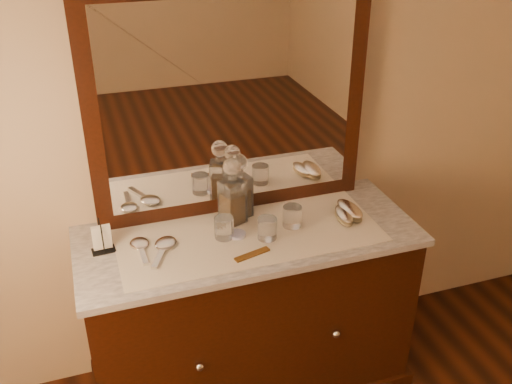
# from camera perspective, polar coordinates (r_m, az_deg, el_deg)

# --- Properties ---
(dresser_cabinet) EXTENTS (1.40, 0.55, 0.82)m
(dresser_cabinet) POSITION_cam_1_polar(r_m,az_deg,el_deg) (2.71, -0.69, -11.97)
(dresser_cabinet) COLOR black
(dresser_cabinet) RESTS_ON floor
(dresser_plinth) EXTENTS (1.46, 0.59, 0.08)m
(dresser_plinth) POSITION_cam_1_polar(r_m,az_deg,el_deg) (2.96, -0.64, -17.43)
(dresser_plinth) COLOR black
(dresser_plinth) RESTS_ON floor
(knob_left) EXTENTS (0.04, 0.04, 0.04)m
(knob_left) POSITION_cam_1_polar(r_m,az_deg,el_deg) (2.42, -5.60, -16.79)
(knob_left) COLOR silver
(knob_left) RESTS_ON dresser_cabinet
(knob_right) EXTENTS (0.04, 0.04, 0.04)m
(knob_right) POSITION_cam_1_polar(r_m,az_deg,el_deg) (2.57, 7.90, -13.70)
(knob_right) COLOR silver
(knob_right) RESTS_ON dresser_cabinet
(marble_top) EXTENTS (1.44, 0.59, 0.03)m
(marble_top) POSITION_cam_1_polar(r_m,az_deg,el_deg) (2.45, -0.74, -4.39)
(marble_top) COLOR white
(marble_top) RESTS_ON dresser_cabinet
(mirror_frame) EXTENTS (1.20, 0.08, 1.00)m
(mirror_frame) POSITION_cam_1_polar(r_m,az_deg,el_deg) (2.43, -2.60, 8.88)
(mirror_frame) COLOR black
(mirror_frame) RESTS_ON marble_top
(mirror_glass) EXTENTS (1.06, 0.01, 0.86)m
(mirror_glass) POSITION_cam_1_polar(r_m,az_deg,el_deg) (2.40, -2.38, 8.62)
(mirror_glass) COLOR white
(mirror_glass) RESTS_ON marble_top
(lace_runner) EXTENTS (1.10, 0.45, 0.00)m
(lace_runner) POSITION_cam_1_polar(r_m,az_deg,el_deg) (2.43, -0.60, -4.30)
(lace_runner) COLOR white
(lace_runner) RESTS_ON marble_top
(pin_dish) EXTENTS (0.08, 0.08, 0.01)m
(pin_dish) POSITION_cam_1_polar(r_m,az_deg,el_deg) (2.42, -1.88, -4.21)
(pin_dish) COLOR white
(pin_dish) RESTS_ON lace_runner
(comb) EXTENTS (0.16, 0.07, 0.01)m
(comb) POSITION_cam_1_polar(r_m,az_deg,el_deg) (2.30, -0.38, -6.18)
(comb) COLOR brown
(comb) RESTS_ON lace_runner
(napkin_rack) EXTENTS (0.10, 0.06, 0.14)m
(napkin_rack) POSITION_cam_1_polar(r_m,az_deg,el_deg) (2.38, -14.97, -4.53)
(napkin_rack) COLOR black
(napkin_rack) RESTS_ON marble_top
(decanter_left) EXTENTS (0.12, 0.12, 0.30)m
(decanter_left) POSITION_cam_1_polar(r_m,az_deg,el_deg) (2.46, -2.34, -0.58)
(decanter_left) COLOR brown
(decanter_left) RESTS_ON lace_runner
(decanter_right) EXTENTS (0.11, 0.11, 0.29)m
(decanter_right) POSITION_cam_1_polar(r_m,az_deg,el_deg) (2.51, -1.66, -0.01)
(decanter_right) COLOR brown
(decanter_right) RESTS_ON lace_runner
(brush_near) EXTENTS (0.09, 0.16, 0.04)m
(brush_near) POSITION_cam_1_polar(r_m,az_deg,el_deg) (2.55, 8.69, -2.31)
(brush_near) COLOR #8E7B57
(brush_near) RESTS_ON lace_runner
(brush_far) EXTENTS (0.09, 0.18, 0.05)m
(brush_far) POSITION_cam_1_polar(r_m,az_deg,el_deg) (2.58, 9.22, -1.82)
(brush_far) COLOR #8E7B57
(brush_far) RESTS_ON lace_runner
(hand_mirror_outer) EXTENTS (0.08, 0.20, 0.02)m
(hand_mirror_outer) POSITION_cam_1_polar(r_m,az_deg,el_deg) (2.39, -11.38, -5.22)
(hand_mirror_outer) COLOR silver
(hand_mirror_outer) RESTS_ON lace_runner
(hand_mirror_inner) EXTENTS (0.15, 0.23, 0.02)m
(hand_mirror_inner) POSITION_cam_1_polar(r_m,az_deg,el_deg) (2.37, -9.03, -5.28)
(hand_mirror_inner) COLOR silver
(hand_mirror_inner) RESTS_ON lace_runner
(tumblers) EXTENTS (0.38, 0.14, 0.09)m
(tumblers) POSITION_cam_1_polar(r_m,az_deg,el_deg) (2.41, 0.54, -3.17)
(tumblers) COLOR white
(tumblers) RESTS_ON lace_runner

